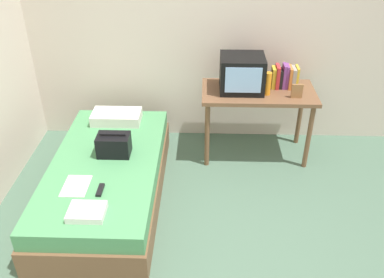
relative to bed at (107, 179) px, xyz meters
The scene contains 13 objects.
ground_plane 1.21m from the bed, 37.91° to the right, with size 8.00×8.00×0.00m, color #4C6B56.
wall_back 1.92m from the bed, 53.29° to the left, with size 5.20×0.10×2.60m, color beige.
bed is the anchor object (origin of this frame).
desk 1.73m from the bed, 29.12° to the left, with size 1.16×0.60×0.77m.
tv 1.69m from the bed, 32.91° to the left, with size 0.44×0.39×0.36m.
water_bottle 1.82m from the bed, 25.55° to the left, with size 0.07×0.07×0.23m, color orange.
book_row 2.06m from the bed, 27.72° to the left, with size 0.27×0.17×0.25m.
picture_frame 2.03m from the bed, 19.96° to the left, with size 0.11×0.02×0.14m, color olive.
pillow 0.78m from the bed, 91.78° to the left, with size 0.51×0.29×0.11m, color silver.
handbag 0.34m from the bed, 57.44° to the left, with size 0.30×0.20×0.23m.
magazine 0.47m from the bed, 112.81° to the right, with size 0.21×0.29×0.01m, color white.
remote_dark 0.49m from the bed, 82.65° to the right, with size 0.04×0.16×0.02m, color black.
folded_towel 0.76m from the bed, 88.54° to the right, with size 0.28×0.22×0.06m, color white.
Camera 1 is at (-0.04, -2.38, 2.61)m, focal length 39.16 mm.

